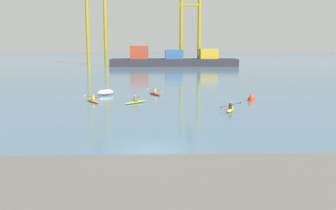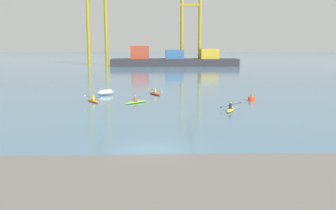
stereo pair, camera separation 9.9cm
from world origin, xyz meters
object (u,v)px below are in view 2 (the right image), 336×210
(capsized_dinghy, at_px, (106,92))
(kayak_yellow, at_px, (230,109))
(kayak_orange, at_px, (93,100))
(kayak_lime, at_px, (136,102))
(container_barge, at_px, (174,60))
(channel_buoy, at_px, (252,98))
(gantry_crane_west_mid, at_px, (191,17))
(kayak_red, at_px, (155,93))
(gantry_crane_west, at_px, (96,9))

(capsized_dinghy, height_order, kayak_yellow, kayak_yellow)
(kayak_orange, bearing_deg, kayak_lime, -13.07)
(container_barge, height_order, capsized_dinghy, container_barge)
(channel_buoy, bearing_deg, gantry_crane_west_mid, 89.55)
(capsized_dinghy, bearing_deg, kayak_red, 0.58)
(container_barge, xyz_separation_m, kayak_yellow, (1.65, -88.63, -1.99))
(container_barge, distance_m, kayak_orange, 83.03)
(container_barge, bearing_deg, gantry_crane_west, 167.32)
(gantry_crane_west_mid, distance_m, channel_buoy, 88.77)
(channel_buoy, bearing_deg, kayak_orange, -179.22)
(gantry_crane_west_mid, distance_m, capsized_dinghy, 85.00)
(container_barge, height_order, kayak_orange, container_barge)
(kayak_orange, bearing_deg, gantry_crane_west_mid, 76.93)
(gantry_crane_west, relative_size, kayak_orange, 11.59)
(container_barge, xyz_separation_m, kayak_orange, (-13.88, -81.84, -1.99))
(capsized_dinghy, height_order, channel_buoy, channel_buoy)
(container_barge, distance_m, gantry_crane_west_mid, 17.14)
(channel_buoy, bearing_deg, gantry_crane_west, 110.32)
(kayak_yellow, xyz_separation_m, kayak_orange, (-15.52, 6.79, 0.00))
(kayak_yellow, distance_m, kayak_orange, 16.94)
(capsized_dinghy, distance_m, kayak_lime, 8.94)
(gantry_crane_west_mid, xyz_separation_m, kayak_yellow, (-4.78, -94.25, -16.85))
(gantry_crane_west, distance_m, gantry_crane_west_mid, 33.21)
(container_barge, relative_size, kayak_lime, 14.90)
(kayak_lime, bearing_deg, kayak_orange, 166.93)
(capsized_dinghy, bearing_deg, channel_buoy, -18.10)
(capsized_dinghy, distance_m, channel_buoy, 19.93)
(gantry_crane_west_mid, bearing_deg, container_barge, -138.83)
(gantry_crane_west, xyz_separation_m, kayak_yellow, (28.34, -94.63, -19.21))
(gantry_crane_west, bearing_deg, kayak_red, -75.94)
(kayak_red, bearing_deg, gantry_crane_west, 104.06)
(gantry_crane_west, distance_m, kayak_yellow, 100.64)
(capsized_dinghy, distance_m, kayak_yellow, 19.90)
(kayak_yellow, bearing_deg, kayak_orange, 156.38)
(gantry_crane_west, xyz_separation_m, kayak_orange, (12.82, -87.84, -19.21))
(gantry_crane_west, relative_size, capsized_dinghy, 13.84)
(kayak_lime, height_order, kayak_orange, kayak_lime)
(container_barge, relative_size, kayak_red, 12.91)
(gantry_crane_west, distance_m, capsized_dinghy, 84.66)
(kayak_orange, bearing_deg, kayak_yellow, -23.62)
(gantry_crane_west_mid, distance_m, kayak_yellow, 95.86)
(gantry_crane_west, height_order, capsized_dinghy, gantry_crane_west)
(kayak_orange, bearing_deg, gantry_crane_west, 98.30)
(container_barge, height_order, gantry_crane_west_mid, gantry_crane_west_mid)
(gantry_crane_west, xyz_separation_m, kayak_lime, (18.07, -89.06, -19.21))
(gantry_crane_west_mid, height_order, kayak_lime, gantry_crane_west_mid)
(kayak_lime, bearing_deg, kayak_yellow, -28.46)
(kayak_lime, xyz_separation_m, kayak_red, (2.30, 7.75, 0.00))
(container_barge, bearing_deg, kayak_lime, -95.93)
(gantry_crane_west_mid, xyz_separation_m, kayak_lime, (-15.06, -88.68, -16.85))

